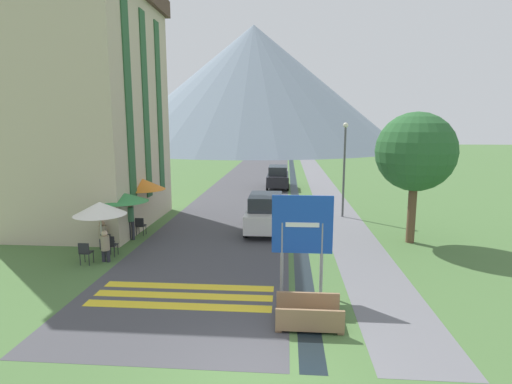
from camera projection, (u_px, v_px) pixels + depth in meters
name	position (u px, v px, depth m)	size (l,w,h in m)	color
ground_plane	(278.00, 198.00, 28.01)	(160.00, 160.00, 0.00)	#476B38
road	(254.00, 179.00, 38.03)	(6.40, 60.00, 0.01)	#424247
footpath	(319.00, 180.00, 37.57)	(2.20, 60.00, 0.01)	slate
drainage_channel	(293.00, 179.00, 37.75)	(0.60, 60.00, 0.00)	black
crosswalk_marking	(183.00, 296.00, 12.09)	(5.44, 1.84, 0.01)	yellow
mountain_distant	(254.00, 88.00, 86.69)	(63.56, 63.56, 26.03)	slate
hotel_building	(86.00, 98.00, 19.79)	(6.48, 8.24, 12.01)	#BCAD93
road_sign	(302.00, 232.00, 11.93)	(1.82, 0.11, 3.07)	gray
footbridge	(309.00, 316.00, 10.34)	(1.70, 1.10, 0.65)	#846647
parked_car_near	(266.00, 213.00, 19.36)	(1.90, 4.22, 1.82)	silver
parked_car_far	(278.00, 177.00, 32.53)	(1.79, 4.58, 1.82)	black
cafe_chair_far_left	(140.00, 225.00, 18.61)	(0.40, 0.40, 0.85)	#232328
cafe_chair_near_right	(107.00, 242.00, 15.93)	(0.40, 0.40, 0.85)	#232328
cafe_chair_nearest	(85.00, 251.00, 14.71)	(0.40, 0.40, 0.85)	#232328
cafe_chair_middle	(117.00, 232.00, 17.29)	(0.40, 0.40, 0.85)	#232328
cafe_chair_near_left	(111.00, 244.00, 15.61)	(0.40, 0.40, 0.85)	#232328
cafe_umbrella_front_white	(100.00, 208.00, 15.01)	(1.95, 1.95, 2.26)	#B7B2A8
cafe_umbrella_middle_green	(123.00, 197.00, 17.28)	(2.19, 2.19, 2.22)	#B7B2A8
cafe_umbrella_rear_orange	(142.00, 184.00, 19.41)	(2.25, 2.25, 2.55)	#B7B2A8
person_seated_far	(105.00, 245.00, 14.99)	(0.32, 0.32, 1.23)	#282833
person_seated_near	(103.00, 233.00, 16.54)	(0.32, 0.32, 1.21)	#282833
person_standing_terrace	(130.00, 218.00, 17.83)	(0.32, 0.32, 1.72)	#282833
streetlamp	(344.00, 162.00, 21.98)	(0.28, 0.28, 5.24)	#515156
tree_by_path	(416.00, 152.00, 16.96)	(3.37, 3.37, 5.67)	brown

